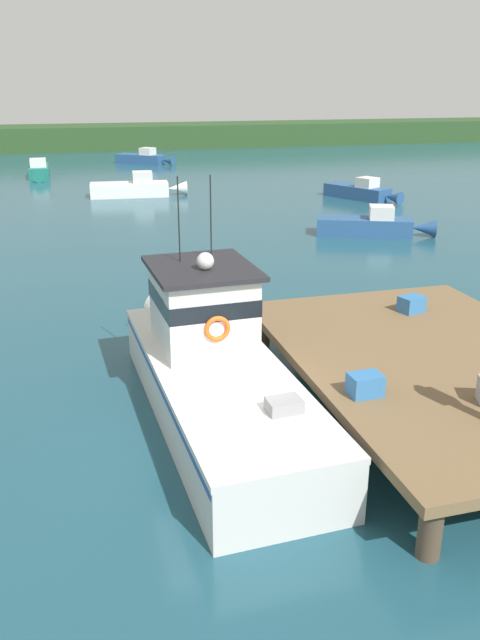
# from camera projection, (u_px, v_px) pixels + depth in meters

# --- Properties ---
(ground_plane) EXTENTS (200.00, 200.00, 0.00)m
(ground_plane) POSITION_uv_depth(u_px,v_px,m) (218.00, 438.00, 12.71)
(ground_plane) COLOR #1E4C5B
(dock) EXTENTS (6.00, 9.00, 1.20)m
(dock) POSITION_uv_depth(u_px,v_px,m) (439.00, 362.00, 13.53)
(dock) COLOR #4C3D2D
(dock) RESTS_ON ground
(main_fishing_boat) EXTENTS (2.89, 9.87, 4.80)m
(main_fishing_boat) POSITION_uv_depth(u_px,v_px,m) (211.00, 364.00, 13.59)
(main_fishing_boat) COLOR silver
(main_fishing_boat) RESTS_ON ground
(crate_stack_mid_dock) EXTENTS (0.70, 0.59, 0.40)m
(crate_stack_mid_dock) POSITION_uv_depth(u_px,v_px,m) (411.00, 304.00, 16.09)
(crate_stack_mid_dock) COLOR #3370B2
(crate_stack_mid_dock) RESTS_ON dock
(crate_single_by_cleat) EXTENTS (0.62, 0.46, 0.41)m
(crate_single_by_cleat) POSITION_uv_depth(u_px,v_px,m) (365.00, 385.00, 11.78)
(crate_single_by_cleat) COLOR #3370B2
(crate_single_by_cleat) RESTS_ON dock
(moored_boat_outer_mooring) EXTENTS (5.38, 3.04, 1.37)m
(moored_boat_outer_mooring) POSITION_uv_depth(u_px,v_px,m) (372.00, 225.00, 29.53)
(moored_boat_outer_mooring) COLOR #285184
(moored_boat_outer_mooring) RESTS_ON ground
(moored_boat_far_left) EXTENTS (5.99, 1.89, 1.50)m
(moored_boat_far_left) POSITION_uv_depth(u_px,v_px,m) (136.00, 188.00, 39.71)
(moored_boat_far_left) COLOR white
(moored_boat_far_left) RESTS_ON ground
(moored_boat_mid_harbor) EXTENTS (1.44, 5.58, 1.42)m
(moored_boat_mid_harbor) POSITION_uv_depth(u_px,v_px,m) (39.00, 171.00, 47.76)
(moored_boat_mid_harbor) COLOR #196B5B
(moored_boat_mid_harbor) RESTS_ON ground
(moored_boat_far_right) EXTENTS (3.29, 5.16, 1.34)m
(moored_boat_far_right) POSITION_uv_depth(u_px,v_px,m) (362.00, 192.00, 38.73)
(moored_boat_far_right) COLOR #285184
(moored_boat_far_right) RESTS_ON ground
(moored_boat_near_channel) EXTENTS (4.87, 4.29, 1.38)m
(moored_boat_near_channel) POSITION_uv_depth(u_px,v_px,m) (144.00, 158.00, 55.77)
(moored_boat_near_channel) COLOR #285184
(moored_boat_near_channel) RESTS_ON ground
(mooring_buoy_outer) EXTENTS (0.44, 0.44, 0.44)m
(mooring_buoy_outer) POSITION_uv_depth(u_px,v_px,m) (227.00, 297.00, 20.38)
(mooring_buoy_outer) COLOR red
(mooring_buoy_outer) RESTS_ON ground
(far_shoreline) EXTENTS (120.00, 8.00, 2.40)m
(far_shoreline) POSITION_uv_depth(u_px,v_px,m) (82.00, 137.00, 68.38)
(far_shoreline) COLOR #284723
(far_shoreline) RESTS_ON ground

